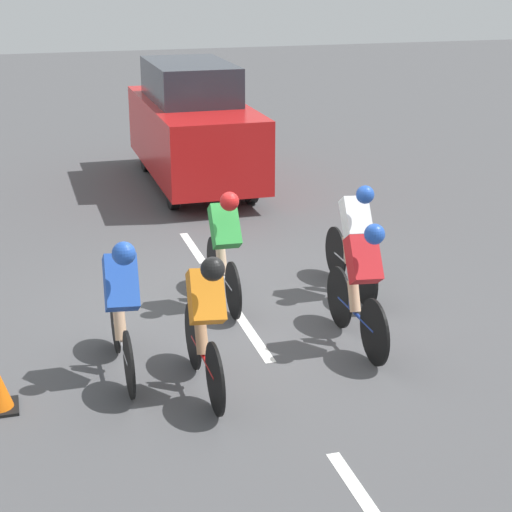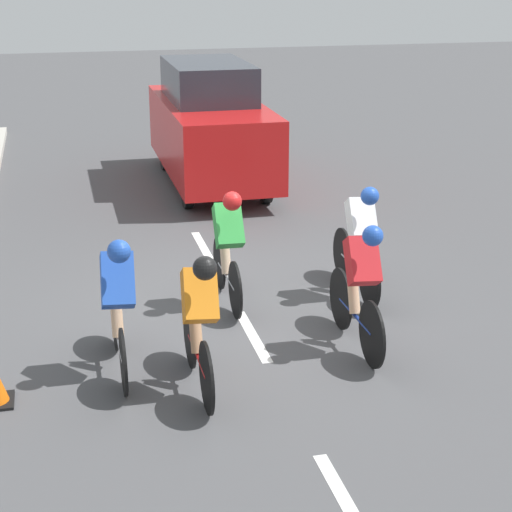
{
  "view_description": "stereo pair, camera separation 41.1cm",
  "coord_description": "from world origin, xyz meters",
  "px_view_note": "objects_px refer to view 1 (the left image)",
  "views": [
    {
      "loc": [
        2.39,
        9.22,
        4.04
      ],
      "look_at": [
        -0.04,
        0.8,
        0.95
      ],
      "focal_mm": 60.0,
      "sensor_mm": 36.0,
      "label": 1
    },
    {
      "loc": [
        2.0,
        9.33,
        4.04
      ],
      "look_at": [
        -0.04,
        0.8,
        0.95
      ],
      "focal_mm": 60.0,
      "sensor_mm": 36.0,
      "label": 2
    }
  ],
  "objects_px": {
    "cyclist_white": "(354,236)",
    "support_car": "(193,126)",
    "cyclist_green": "(225,244)",
    "cyclist_red": "(361,281)",
    "cyclist_blue": "(122,303)",
    "cyclist_orange": "(206,319)"
  },
  "relations": [
    {
      "from": "cyclist_white",
      "to": "support_car",
      "type": "height_order",
      "value": "support_car"
    },
    {
      "from": "cyclist_white",
      "to": "cyclist_green",
      "type": "height_order",
      "value": "cyclist_green"
    },
    {
      "from": "cyclist_green",
      "to": "support_car",
      "type": "relative_size",
      "value": 0.37
    },
    {
      "from": "support_car",
      "to": "cyclist_green",
      "type": "bearing_deg",
      "value": 81.51
    },
    {
      "from": "cyclist_white",
      "to": "cyclist_green",
      "type": "relative_size",
      "value": 1.02
    },
    {
      "from": "cyclist_red",
      "to": "cyclist_blue",
      "type": "bearing_deg",
      "value": -0.43
    },
    {
      "from": "cyclist_blue",
      "to": "support_car",
      "type": "height_order",
      "value": "support_car"
    },
    {
      "from": "cyclist_orange",
      "to": "cyclist_white",
      "type": "distance_m",
      "value": 3.11
    },
    {
      "from": "support_car",
      "to": "cyclist_white",
      "type": "bearing_deg",
      "value": 97.59
    },
    {
      "from": "cyclist_red",
      "to": "cyclist_white",
      "type": "distance_m",
      "value": 1.57
    },
    {
      "from": "cyclist_orange",
      "to": "support_car",
      "type": "distance_m",
      "value": 8.03
    },
    {
      "from": "cyclist_orange",
      "to": "cyclist_white",
      "type": "bearing_deg",
      "value": -139.19
    },
    {
      "from": "cyclist_white",
      "to": "cyclist_blue",
      "type": "height_order",
      "value": "cyclist_blue"
    },
    {
      "from": "cyclist_white",
      "to": "cyclist_green",
      "type": "xyz_separation_m",
      "value": [
        1.64,
        -0.07,
        0.02
      ]
    },
    {
      "from": "cyclist_blue",
      "to": "cyclist_green",
      "type": "height_order",
      "value": "cyclist_blue"
    },
    {
      "from": "cyclist_red",
      "to": "cyclist_blue",
      "type": "relative_size",
      "value": 1.0
    },
    {
      "from": "support_car",
      "to": "cyclist_orange",
      "type": "bearing_deg",
      "value": 78.68
    },
    {
      "from": "cyclist_green",
      "to": "cyclist_red",
      "type": "bearing_deg",
      "value": 125.62
    },
    {
      "from": "cyclist_green",
      "to": "support_car",
      "type": "distance_m",
      "value": 5.84
    },
    {
      "from": "cyclist_red",
      "to": "support_car",
      "type": "xyz_separation_m",
      "value": [
        0.25,
        -7.31,
        0.35
      ]
    },
    {
      "from": "cyclist_red",
      "to": "cyclist_green",
      "type": "bearing_deg",
      "value": -54.38
    },
    {
      "from": "cyclist_green",
      "to": "support_car",
      "type": "height_order",
      "value": "support_car"
    }
  ]
}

